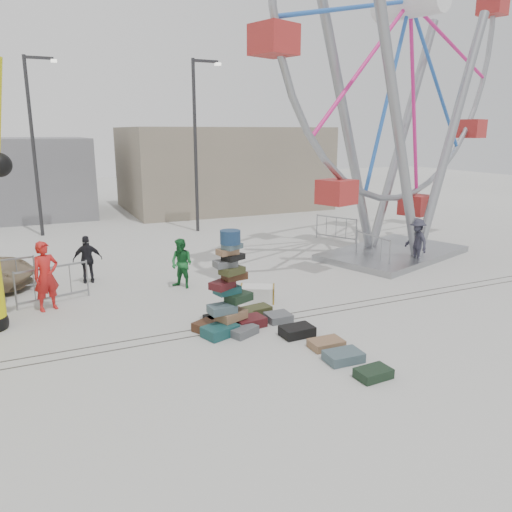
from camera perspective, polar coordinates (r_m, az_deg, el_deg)
name	(u,v)px	position (r m, az deg, el deg)	size (l,w,h in m)	color
ground	(248,337)	(12.06, -0.87, -9.29)	(90.00, 90.00, 0.00)	#9E9E99
track_line_near	(239,328)	(12.56, -1.99, -8.28)	(40.00, 0.04, 0.01)	#47443F
track_line_far	(233,323)	(12.91, -2.68, -7.66)	(40.00, 0.04, 0.01)	#47443F
building_right	(222,168)	(32.31, -3.87, 10.02)	(12.00, 8.00, 5.00)	gray
lamp_post_right	(197,138)	(24.33, -6.75, 13.30)	(1.41, 0.25, 8.00)	#2D2D30
lamp_post_left	(35,138)	(25.14, -23.97, 12.24)	(1.41, 0.25, 8.00)	#2D2D30
suitcase_tower	(230,302)	(12.32, -3.03, -5.29)	(1.86, 1.62, 2.50)	#194B4C
ferris_wheel	(408,37)	(20.07, 16.95, 22.79)	(13.37, 5.10, 16.27)	gray
steamer_trunk	(257,294)	(14.40, 0.16, -4.35)	(0.98, 0.56, 0.46)	silver
row_case_0	(255,310)	(13.48, -0.06, -6.23)	(0.83, 0.46, 0.20)	#3A3D1E
row_case_1	(278,317)	(13.03, 2.57, -7.00)	(0.63, 0.57, 0.20)	#595C61
row_case_2	(297,331)	(12.14, 4.72, -8.54)	(0.78, 0.53, 0.24)	black
row_case_3	(326,344)	(11.61, 8.03, -9.89)	(0.76, 0.51, 0.19)	#8C6647
row_case_4	(344,356)	(11.03, 9.97, -11.24)	(0.79, 0.54, 0.22)	#475E66
row_case_5	(373,373)	(10.46, 13.27, -12.91)	(0.71, 0.46, 0.20)	black
barricade_dummy_c	(53,284)	(15.33, -22.20, -3.02)	(2.00, 0.10, 1.10)	gray
barricade_wheel_front	(372,249)	(18.89, 13.16, 0.77)	(2.00, 0.10, 1.10)	gray
barricade_wheel_back	(336,229)	(22.60, 9.13, 3.12)	(2.00, 0.10, 1.10)	gray
pedestrian_red	(46,276)	(14.68, -22.87, -2.13)	(0.70, 0.46, 1.92)	red
pedestrian_green	(182,264)	(15.67, -8.49, -0.86)	(0.76, 0.59, 1.56)	#19642B
pedestrian_black	(88,259)	(16.91, -18.69, -0.37)	(0.91, 0.38, 1.55)	black
pedestrian_grey	(416,241)	(19.18, 17.84, 1.60)	(1.11, 0.64, 1.71)	#282836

